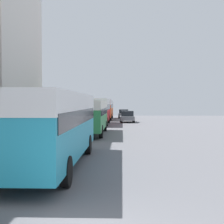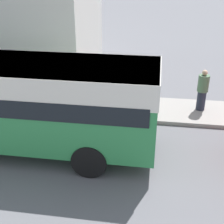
# 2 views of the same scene
# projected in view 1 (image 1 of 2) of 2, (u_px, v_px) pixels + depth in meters

# --- Properties ---
(bus_lead) EXTENTS (2.58, 10.37, 3.07)m
(bus_lead) POSITION_uv_depth(u_px,v_px,m) (52.00, 119.00, 13.06)
(bus_lead) COLOR teal
(bus_lead) RESTS_ON ground_plane
(bus_following) EXTENTS (2.57, 9.39, 2.86)m
(bus_following) POSITION_uv_depth(u_px,v_px,m) (90.00, 112.00, 26.37)
(bus_following) COLOR #2D8447
(bus_following) RESTS_ON ground_plane
(bus_third_in_line) EXTENTS (2.54, 9.37, 3.17)m
(bus_third_in_line) POSITION_uv_depth(u_px,v_px,m) (99.00, 108.00, 38.41)
(bus_third_in_line) COLOR red
(bus_third_in_line) RESTS_ON ground_plane
(bus_rear) EXTENTS (2.55, 11.23, 3.17)m
(bus_rear) POSITION_uv_depth(u_px,v_px,m) (104.00, 107.00, 50.28)
(bus_rear) COLOR #EA5B23
(bus_rear) RESTS_ON ground_plane
(car_crossing) EXTENTS (1.90, 4.59, 1.49)m
(car_crossing) POSITION_uv_depth(u_px,v_px,m) (124.00, 113.00, 56.22)
(car_crossing) COLOR slate
(car_crossing) RESTS_ON ground_plane
(car_far_curb) EXTENTS (1.95, 4.18, 1.57)m
(car_far_curb) POSITION_uv_depth(u_px,v_px,m) (127.00, 116.00, 42.74)
(car_far_curb) COLOR slate
(car_far_curb) RESTS_ON ground_plane
(pedestrian_near_curb) EXTENTS (0.42, 0.42, 1.63)m
(pedestrian_near_curb) POSITION_uv_depth(u_px,v_px,m) (64.00, 119.00, 32.87)
(pedestrian_near_curb) COLOR #232838
(pedestrian_near_curb) RESTS_ON sidewalk
(pedestrian_walking_away) EXTENTS (0.34, 0.34, 1.72)m
(pedestrian_walking_away) POSITION_uv_depth(u_px,v_px,m) (71.00, 117.00, 35.86)
(pedestrian_walking_away) COLOR #232838
(pedestrian_walking_away) RESTS_ON sidewalk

